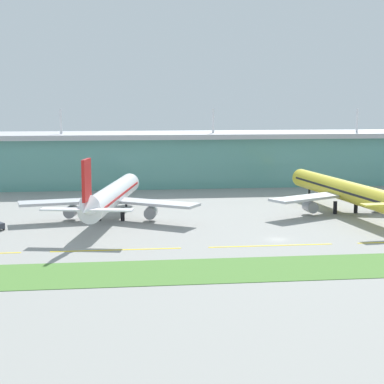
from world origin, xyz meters
The scene contains 7 objects.
ground_plane centered at (0.00, 0.00, 0.00)m, with size 600.00×600.00×0.00m, color gray.
terminal_building centered at (0.00, 101.95, 10.16)m, with size 288.00×34.00×28.92m.
airliner_near_middle centered at (-37.96, 29.73, 6.45)m, with size 47.84×63.97×18.90m.
airliner_far_middle centered at (27.94, 32.96, 6.46)m, with size 48.53×70.92×18.90m.
taxiway_stripe_mid_west centered at (-37.00, -6.29, 0.02)m, with size 28.00×0.70×0.04m, color yellow.
taxiway_stripe_centre centered at (-3.00, -6.29, 0.02)m, with size 28.00×0.70×0.04m, color yellow.
grass_verge centered at (0.00, -25.58, 0.05)m, with size 300.00×18.00×0.10m, color #518438.
Camera 1 is at (-37.33, -142.04, 31.65)m, focal length 60.08 mm.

